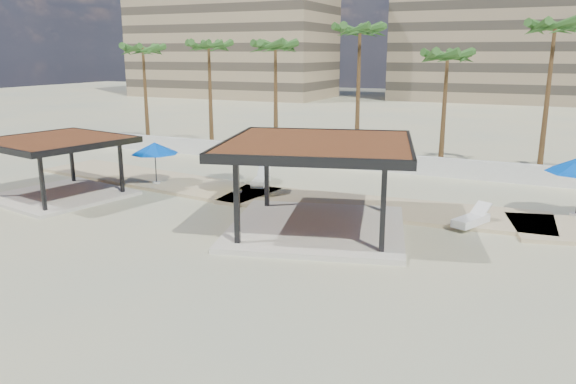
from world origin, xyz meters
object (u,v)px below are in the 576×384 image
Objects in this scene: lounger_a at (261,181)px; lounger_b at (471,220)px; pavilion_central at (317,178)px; pavilion_west at (58,162)px; umbrella_a at (155,148)px.

lounger_a is 12.32m from lounger_b.
lounger_b is (11.97, -2.93, -0.00)m from lounger_a.
pavilion_central reaches higher than lounger_a.
pavilion_west is 3.16× the size of lounger_a.
umbrella_a reaches higher than lounger_b.
lounger_b is at bearing 21.21° from pavilion_west.
pavilion_west is (-14.53, -0.46, -0.45)m from pavilion_central.
pavilion_west is 3.22× the size of lounger_b.
umbrella_a is at bearing 146.93° from pavilion_central.
umbrella_a is (3.06, 4.18, 0.33)m from pavilion_west.
pavilion_west reaches higher than lounger_b.
pavilion_west reaches higher than lounger_a.
pavilion_west is at bearing 112.15° from lounger_a.
pavilion_central is 8.74m from lounger_a.
pavilion_central is at bearing 12.99° from pavilion_west.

